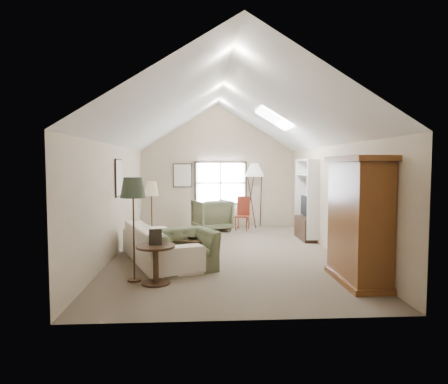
{
  "coord_description": "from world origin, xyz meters",
  "views": [
    {
      "loc": [
        -0.56,
        -9.13,
        2.07
      ],
      "look_at": [
        0.0,
        0.4,
        1.4
      ],
      "focal_mm": 32.0,
      "sensor_mm": 36.0,
      "label": 1
    }
  ],
  "objects": [
    {
      "name": "bowl",
      "position": [
        -0.71,
        -0.97,
        0.56
      ],
      "size": [
        0.31,
        0.31,
        0.06
      ],
      "primitive_type": "imported",
      "rotation": [
        0.0,
        0.0,
        -0.31
      ],
      "color": "#392A17",
      "rests_on": "coffee_table"
    },
    {
      "name": "armchair_far",
      "position": [
        -0.21,
        3.19,
        0.49
      ],
      "size": [
        1.34,
        1.36,
        0.97
      ],
      "primitive_type": "imported",
      "rotation": [
        0.0,
        0.0,
        3.49
      ],
      "color": "#606144",
      "rests_on": "ground"
    },
    {
      "name": "side_table",
      "position": [
        -1.34,
        -2.3,
        0.34
      ],
      "size": [
        0.87,
        0.87,
        0.67
      ],
      "primitive_type": "cylinder",
      "rotation": [
        0.0,
        0.0,
        0.37
      ],
      "color": "#382117",
      "rests_on": "ground"
    },
    {
      "name": "dark_lamp",
      "position": [
        -1.74,
        -2.1,
        0.94
      ],
      "size": [
        0.58,
        0.58,
        1.88
      ],
      "primitive_type": null,
      "rotation": [
        0.0,
        0.0,
        0.37
      ],
      "color": "#252C1F",
      "rests_on": "ground"
    },
    {
      "name": "armchair_near",
      "position": [
        -0.91,
        -1.36,
        0.38
      ],
      "size": [
        1.49,
        1.41,
        0.77
      ],
      "primitive_type": "imported",
      "rotation": [
        0.0,
        0.0,
        0.4
      ],
      "color": "#5E6849",
      "rests_on": "ground"
    },
    {
      "name": "room_shell",
      "position": [
        0.0,
        0.0,
        3.21
      ],
      "size": [
        5.01,
        8.01,
        4.0
      ],
      "color": "#695A4B",
      "rests_on": "ground"
    },
    {
      "name": "media_console",
      "position": [
        2.32,
        1.6,
        0.3
      ],
      "size": [
        0.34,
        1.18,
        0.6
      ],
      "primitive_type": "cube",
      "color": "#382316",
      "rests_on": "ground"
    },
    {
      "name": "skylight",
      "position": [
        1.3,
        0.9,
        3.22
      ],
      "size": [
        0.8,
        1.2,
        0.52
      ],
      "primitive_type": null,
      "color": "white",
      "rests_on": "room_shell"
    },
    {
      "name": "armoire",
      "position": [
        2.18,
        -2.4,
        1.1
      ],
      "size": [
        0.6,
        1.5,
        2.2
      ],
      "primitive_type": "cube",
      "color": "brown",
      "rests_on": "ground"
    },
    {
      "name": "wall_art",
      "position": [
        -1.88,
        1.94,
        1.73
      ],
      "size": [
        1.97,
        3.71,
        0.88
      ],
      "color": "black",
      "rests_on": "room_shell"
    },
    {
      "name": "coffee_table",
      "position": [
        -0.71,
        -0.97,
        0.26
      ],
      "size": [
        1.16,
        0.86,
        0.53
      ],
      "primitive_type": "cube",
      "rotation": [
        0.0,
        0.0,
        -0.31
      ],
      "color": "#3C2718",
      "rests_on": "ground"
    },
    {
      "name": "tan_lamp",
      "position": [
        -1.74,
        0.5,
        0.84
      ],
      "size": [
        0.44,
        0.44,
        1.69
      ],
      "primitive_type": null,
      "rotation": [
        0.0,
        0.0,
        0.37
      ],
      "color": "tan",
      "rests_on": "ground"
    },
    {
      "name": "tv_panel",
      "position": [
        2.32,
        1.6,
        0.92
      ],
      "size": [
        0.05,
        0.9,
        0.55
      ],
      "primitive_type": "cube",
      "color": "black",
      "rests_on": "media_console"
    },
    {
      "name": "tripod_lamp",
      "position": [
        1.18,
        3.7,
        1.07
      ],
      "size": [
        0.64,
        0.64,
        2.14
      ],
      "primitive_type": null,
      "rotation": [
        0.0,
        0.0,
        0.04
      ],
      "color": "silver",
      "rests_on": "ground"
    },
    {
      "name": "window",
      "position": [
        0.1,
        3.96,
        1.45
      ],
      "size": [
        1.72,
        0.08,
        1.42
      ],
      "primitive_type": "cube",
      "color": "black",
      "rests_on": "room_shell"
    },
    {
      "name": "sofa",
      "position": [
        -1.44,
        -0.7,
        0.39
      ],
      "size": [
        1.95,
        2.89,
        0.79
      ],
      "primitive_type": "imported",
      "rotation": [
        0.0,
        0.0,
        1.94
      ],
      "color": "white",
      "rests_on": "ground"
    },
    {
      "name": "tv_alcove",
      "position": [
        2.34,
        1.6,
        1.15
      ],
      "size": [
        0.32,
        1.3,
        2.1
      ],
      "primitive_type": "cube",
      "color": "white",
      "rests_on": "ground"
    },
    {
      "name": "side_chair",
      "position": [
        0.75,
        3.27,
        0.52
      ],
      "size": [
        0.52,
        0.52,
        1.05
      ],
      "primitive_type": "cube",
      "rotation": [
        0.0,
        0.0,
        -0.33
      ],
      "color": "maroon",
      "rests_on": "ground"
    }
  ]
}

